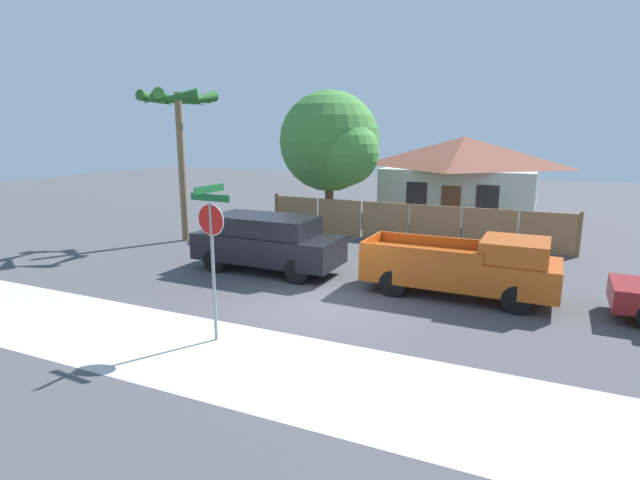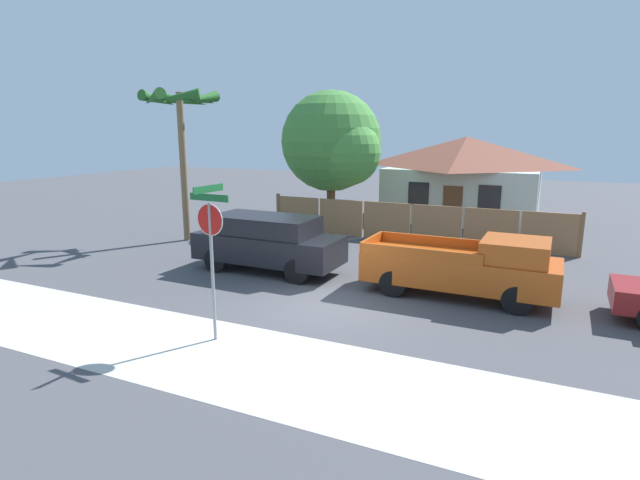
# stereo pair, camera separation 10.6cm
# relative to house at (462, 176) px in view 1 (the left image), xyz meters

# --- Properties ---
(ground_plane) EXTENTS (80.00, 80.00, 0.00)m
(ground_plane) POSITION_rel_house_xyz_m (-1.00, -15.65, -2.20)
(ground_plane) COLOR #47474C
(sidewalk_strip) EXTENTS (36.00, 3.20, 0.01)m
(sidewalk_strip) POSITION_rel_house_xyz_m (-1.00, -19.25, -2.19)
(sidewalk_strip) COLOR beige
(sidewalk_strip) RESTS_ON ground
(wooden_fence) EXTENTS (12.73, 0.12, 1.68)m
(wooden_fence) POSITION_rel_house_xyz_m (-0.99, -6.96, -1.40)
(wooden_fence) COLOR #997047
(wooden_fence) RESTS_ON ground
(house) EXTENTS (7.88, 6.85, 4.24)m
(house) POSITION_rel_house_xyz_m (0.00, 0.00, 0.00)
(house) COLOR #B2C1B7
(house) RESTS_ON ground
(oak_tree) EXTENTS (4.85, 4.61, 6.36)m
(oak_tree) POSITION_rel_house_xyz_m (-5.05, -5.58, 1.75)
(oak_tree) COLOR brown
(oak_tree) RESTS_ON ground
(palm_tree) EXTENTS (3.00, 3.21, 6.12)m
(palm_tree) POSITION_rel_house_xyz_m (-9.65, -10.63, 3.08)
(palm_tree) COLOR brown
(palm_tree) RESTS_ON ground
(red_suv) EXTENTS (4.90, 1.99, 1.84)m
(red_suv) POSITION_rel_house_xyz_m (-4.11, -13.30, -1.19)
(red_suv) COLOR black
(red_suv) RESTS_ON ground
(orange_pickup) EXTENTS (5.24, 1.95, 1.75)m
(orange_pickup) POSITION_rel_house_xyz_m (2.22, -13.31, -1.33)
(orange_pickup) COLOR #B74C14
(orange_pickup) RESTS_ON ground
(stop_sign) EXTENTS (1.02, 0.92, 3.42)m
(stop_sign) POSITION_rel_house_xyz_m (-2.33, -18.60, 0.14)
(stop_sign) COLOR gray
(stop_sign) RESTS_ON ground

